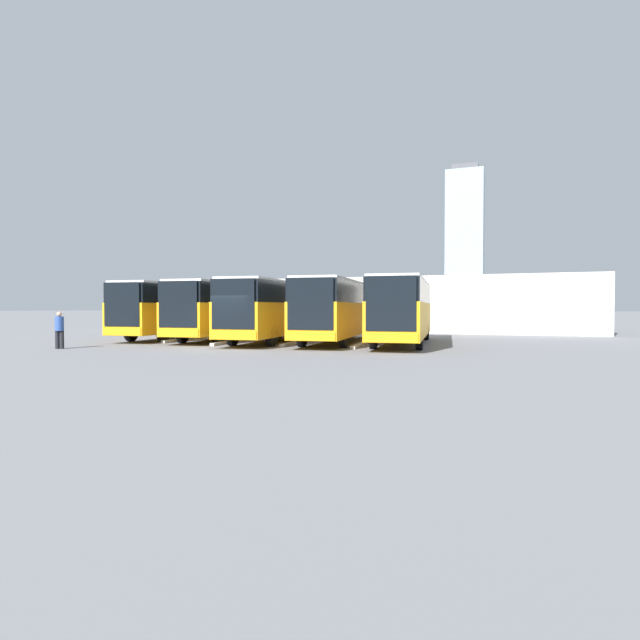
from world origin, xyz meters
name	(u,v)px	position (x,y,z in m)	size (l,w,h in m)	color
ground_plane	(227,349)	(0.00, 0.00, 0.00)	(600.00, 600.00, 0.00)	slate
bus_0	(403,309)	(-7.24, -5.95, 1.89)	(3.55, 12.06, 3.40)	orange
curb_divider_0	(362,344)	(-5.43, -4.19, 0.07)	(0.24, 5.11, 0.15)	#B2B2AD
bus_1	(339,309)	(-3.62, -5.93, 1.89)	(3.55, 12.06, 3.40)	orange
curb_divider_1	(297,342)	(-1.81, -4.17, 0.07)	(0.24, 5.11, 0.15)	#B2B2AD
bus_2	(276,309)	(0.00, -5.43, 1.89)	(3.55, 12.06, 3.40)	orange
curb_divider_2	(233,341)	(1.81, -3.67, 0.07)	(0.24, 5.11, 0.15)	#B2B2AD
bus_3	(228,309)	(3.62, -6.26, 1.89)	(3.55, 12.06, 3.40)	orange
curb_divider_3	(187,339)	(5.43, -4.50, 0.07)	(0.24, 5.11, 0.15)	#B2B2AD
bus_4	(180,309)	(7.23, -6.40, 1.89)	(3.55, 12.06, 3.40)	orange
pedestrian	(59,329)	(7.43, 2.74, 0.94)	(0.49, 0.49, 1.76)	black
station_building	(358,305)	(0.00, -22.88, 2.21)	(38.47, 13.97, 4.37)	beige
office_tower	(465,241)	(1.80, -184.98, 28.29)	(14.18, 14.18, 57.78)	#93A8B7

